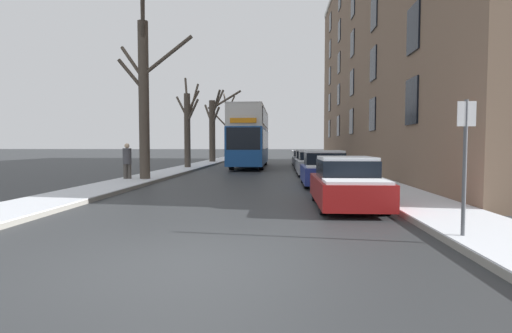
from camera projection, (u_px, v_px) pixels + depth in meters
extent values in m
plane|color=#303335|center=(183.00, 265.00, 5.95)|extent=(320.00, 320.00, 0.00)
cube|color=gray|center=(235.00, 156.00, 59.11)|extent=(2.13, 130.00, 0.13)
cube|color=silver|center=(235.00, 156.00, 59.10)|extent=(2.11, 130.00, 0.03)
cube|color=gray|center=(309.00, 157.00, 58.41)|extent=(2.13, 130.00, 0.13)
cube|color=silver|center=(309.00, 156.00, 58.40)|extent=(2.11, 130.00, 0.03)
cube|color=#7A604C|center=(417.00, 48.00, 28.35)|extent=(9.00, 38.22, 17.38)
cube|color=black|center=(412.00, 101.00, 15.52)|extent=(0.08, 1.40, 1.80)
cube|color=black|center=(372.00, 114.00, 22.22)|extent=(0.08, 1.40, 1.80)
cube|color=black|center=(351.00, 122.00, 28.92)|extent=(0.08, 1.40, 1.80)
cube|color=black|center=(338.00, 126.00, 35.62)|extent=(0.08, 1.40, 1.80)
cube|color=black|center=(329.00, 129.00, 42.33)|extent=(0.08, 1.40, 1.80)
cube|color=black|center=(413.00, 29.00, 15.36)|extent=(0.08, 1.40, 1.80)
cube|color=black|center=(373.00, 64.00, 22.07)|extent=(0.08, 1.40, 1.80)
cube|color=black|center=(352.00, 83.00, 28.77)|extent=(0.08, 1.40, 1.80)
cube|color=black|center=(339.00, 95.00, 35.47)|extent=(0.08, 1.40, 1.80)
cube|color=black|center=(330.00, 103.00, 42.18)|extent=(0.08, 1.40, 1.80)
cube|color=black|center=(374.00, 13.00, 21.92)|extent=(0.08, 1.40, 1.80)
cube|color=black|center=(352.00, 44.00, 28.62)|extent=(0.08, 1.40, 1.80)
cube|color=black|center=(339.00, 63.00, 35.32)|extent=(0.08, 1.40, 1.80)
cube|color=black|center=(330.00, 76.00, 42.03)|extent=(0.08, 1.40, 1.80)
cube|color=black|center=(353.00, 4.00, 28.47)|extent=(0.08, 1.40, 1.80)
cube|color=black|center=(339.00, 31.00, 35.17)|extent=(0.08, 1.40, 1.80)
cube|color=black|center=(330.00, 49.00, 41.87)|extent=(0.08, 1.40, 1.80)
cube|color=black|center=(330.00, 22.00, 41.72)|extent=(0.08, 1.40, 1.80)
cylinder|color=#4C4238|center=(144.00, 102.00, 19.04)|extent=(0.49, 0.49, 7.63)
cylinder|color=#4C4238|center=(131.00, 75.00, 18.93)|extent=(1.29, 0.35, 1.52)
cylinder|color=#4C4238|center=(142.00, 6.00, 17.78)|extent=(0.91, 2.22, 2.75)
cylinder|color=#4C4238|center=(143.00, 9.00, 18.17)|extent=(0.69, 1.47, 2.58)
cylinder|color=#4C4238|center=(167.00, 56.00, 18.62)|extent=(2.57, 0.65, 1.78)
cylinder|color=#4C4238|center=(133.00, 63.00, 19.54)|extent=(1.67, 1.33, 1.88)
cylinder|color=#4C4238|center=(187.00, 132.00, 28.99)|extent=(0.45, 0.45, 5.49)
cylinder|color=#4C4238|center=(182.00, 107.00, 29.39)|extent=(1.18, 1.14, 1.70)
cylinder|color=#4C4238|center=(193.00, 102.00, 29.72)|extent=(0.68, 1.90, 1.92)
cylinder|color=#4C4238|center=(193.00, 103.00, 29.64)|extent=(0.68, 1.74, 3.10)
cylinder|color=#4C4238|center=(186.00, 90.00, 29.30)|extent=(0.53, 1.12, 1.88)
cylinder|color=#4C4238|center=(192.00, 111.00, 28.57)|extent=(1.13, 0.83, 1.73)
cylinder|color=#4C4238|center=(212.00, 132.00, 38.93)|extent=(0.59, 0.59, 6.10)
cylinder|color=#4C4238|center=(216.00, 104.00, 37.76)|extent=(1.33, 2.22, 2.40)
cylinder|color=#4C4238|center=(226.00, 100.00, 39.27)|extent=(2.85, 1.44, 1.99)
cylinder|color=#4C4238|center=(218.00, 102.00, 39.10)|extent=(1.28, 1.01, 2.59)
cylinder|color=#4C4238|center=(209.00, 115.00, 39.75)|extent=(1.26, 2.01, 2.20)
cylinder|color=#4C4238|center=(216.00, 117.00, 38.15)|extent=(1.14, 1.59, 1.78)
cylinder|color=#4C4238|center=(227.00, 132.00, 49.87)|extent=(0.54, 0.54, 6.67)
cylinder|color=#4C4238|center=(226.00, 104.00, 50.47)|extent=(0.85, 1.78, 2.86)
cylinder|color=#4C4238|center=(218.00, 117.00, 49.83)|extent=(2.53, 0.21, 2.60)
cylinder|color=#4C4238|center=(231.00, 104.00, 49.45)|extent=(1.20, 0.64, 2.02)
cube|color=#194C99|center=(250.00, 146.00, 31.66)|extent=(2.47, 11.47, 2.67)
cube|color=silver|center=(250.00, 120.00, 31.55)|extent=(2.42, 11.24, 1.47)
cube|color=silver|center=(250.00, 110.00, 31.51)|extent=(2.42, 11.24, 0.12)
cube|color=black|center=(250.00, 140.00, 31.63)|extent=(2.50, 10.09, 1.39)
cube|color=black|center=(250.00, 119.00, 31.55)|extent=(2.50, 10.09, 1.12)
cube|color=black|center=(243.00, 139.00, 25.94)|extent=(2.22, 0.06, 1.46)
cube|color=orange|center=(243.00, 120.00, 25.87)|extent=(1.73, 0.05, 0.32)
cylinder|color=black|center=(231.00, 163.00, 28.37)|extent=(0.30, 1.00, 1.00)
cylinder|color=black|center=(261.00, 163.00, 28.23)|extent=(0.30, 1.00, 1.00)
cylinder|color=black|center=(241.00, 160.00, 34.99)|extent=(0.30, 1.00, 1.00)
cylinder|color=black|center=(265.00, 160.00, 34.86)|extent=(0.30, 1.00, 1.00)
cube|color=maroon|center=(347.00, 190.00, 11.37)|extent=(1.78, 4.15, 0.67)
cube|color=black|center=(346.00, 169.00, 11.51)|extent=(1.53, 2.08, 0.51)
cube|color=silver|center=(346.00, 158.00, 11.49)|extent=(1.49, 1.97, 0.09)
cube|color=silver|center=(356.00, 182.00, 9.88)|extent=(1.60, 1.08, 0.07)
cylinder|color=black|center=(324.00, 202.00, 10.19)|extent=(0.20, 0.66, 0.66)
cylinder|color=black|center=(386.00, 202.00, 10.09)|extent=(0.20, 0.66, 0.66)
cylinder|color=black|center=(315.00, 191.00, 12.67)|extent=(0.20, 0.66, 0.66)
cylinder|color=black|center=(365.00, 191.00, 12.57)|extent=(0.20, 0.66, 0.66)
cube|color=navy|center=(324.00, 174.00, 17.39)|extent=(1.90, 3.99, 0.70)
cube|color=black|center=(324.00, 159.00, 17.51)|extent=(1.63, 1.99, 0.58)
cube|color=silver|center=(324.00, 152.00, 17.50)|extent=(1.59, 1.89, 0.10)
cube|color=silver|center=(328.00, 167.00, 15.96)|extent=(1.71, 1.04, 0.08)
cylinder|color=black|center=(306.00, 181.00, 16.26)|extent=(0.20, 0.62, 0.62)
cylinder|color=black|center=(348.00, 181.00, 16.16)|extent=(0.20, 0.62, 0.62)
cylinder|color=black|center=(303.00, 176.00, 18.65)|extent=(0.20, 0.62, 0.62)
cylinder|color=black|center=(339.00, 177.00, 18.54)|extent=(0.20, 0.62, 0.62)
cube|color=#9EA3AD|center=(313.00, 167.00, 23.20)|extent=(1.89, 4.07, 0.70)
cube|color=black|center=(313.00, 156.00, 23.33)|extent=(1.62, 2.04, 0.49)
cube|color=silver|center=(313.00, 152.00, 23.32)|extent=(1.59, 1.93, 0.06)
cube|color=silver|center=(316.00, 161.00, 21.74)|extent=(1.70, 1.06, 0.05)
cylinder|color=black|center=(300.00, 172.00, 22.05)|extent=(0.20, 0.61, 0.61)
cylinder|color=black|center=(330.00, 172.00, 21.95)|extent=(0.20, 0.61, 0.61)
cylinder|color=black|center=(298.00, 169.00, 24.49)|extent=(0.20, 0.61, 0.61)
cylinder|color=black|center=(326.00, 169.00, 24.38)|extent=(0.20, 0.61, 0.61)
cube|color=slate|center=(308.00, 163.00, 28.30)|extent=(1.89, 4.02, 0.62)
cube|color=black|center=(308.00, 155.00, 28.43)|extent=(1.63, 2.01, 0.55)
cube|color=silver|center=(308.00, 151.00, 28.41)|extent=(1.59, 1.91, 0.06)
cube|color=silver|center=(309.00, 159.00, 26.86)|extent=(1.70, 1.05, 0.05)
cylinder|color=black|center=(297.00, 167.00, 27.16)|extent=(0.20, 0.61, 0.61)
cylinder|color=black|center=(321.00, 167.00, 27.05)|extent=(0.20, 0.61, 0.61)
cylinder|color=black|center=(295.00, 165.00, 29.57)|extent=(0.20, 0.61, 0.61)
cylinder|color=black|center=(318.00, 165.00, 29.46)|extent=(0.20, 0.61, 0.61)
cube|color=#9EA3AD|center=(303.00, 160.00, 34.60)|extent=(1.86, 4.53, 0.60)
cube|color=black|center=(303.00, 154.00, 34.75)|extent=(1.60, 2.27, 0.48)
cube|color=silver|center=(303.00, 151.00, 34.74)|extent=(1.56, 2.15, 0.05)
cube|color=silver|center=(304.00, 157.00, 32.98)|extent=(1.67, 1.18, 0.04)
cylinder|color=black|center=(294.00, 162.00, 33.31)|extent=(0.20, 0.67, 0.67)
cylinder|color=black|center=(314.00, 162.00, 33.20)|extent=(0.20, 0.67, 0.67)
cylinder|color=black|center=(293.00, 161.00, 36.02)|extent=(0.20, 0.67, 0.67)
cylinder|color=black|center=(311.00, 161.00, 35.91)|extent=(0.20, 0.67, 0.67)
cube|color=#9EA3AD|center=(259.00, 149.00, 52.03)|extent=(1.91, 5.26, 1.96)
cube|color=black|center=(258.00, 146.00, 49.40)|extent=(1.68, 0.06, 0.86)
cylinder|color=black|center=(252.00, 156.00, 50.45)|extent=(0.22, 0.68, 0.68)
cylinder|color=black|center=(265.00, 156.00, 50.34)|extent=(0.22, 0.68, 0.68)
cylinder|color=black|center=(254.00, 156.00, 53.81)|extent=(0.22, 0.68, 0.68)
cylinder|color=black|center=(266.00, 156.00, 53.70)|extent=(0.22, 0.68, 0.68)
cylinder|color=#4C4742|center=(129.00, 173.00, 19.22)|extent=(0.19, 0.19, 0.87)
cylinder|color=#4C4742|center=(125.00, 173.00, 19.14)|extent=(0.19, 0.19, 0.87)
cylinder|color=#47474C|center=(127.00, 156.00, 19.13)|extent=(0.41, 0.41, 0.76)
sphere|color=beige|center=(127.00, 146.00, 19.11)|extent=(0.24, 0.24, 0.24)
cylinder|color=#4C4F54|center=(464.00, 173.00, 7.10)|extent=(0.07, 0.07, 2.58)
cube|color=silver|center=(467.00, 114.00, 7.02)|extent=(0.32, 0.02, 0.44)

